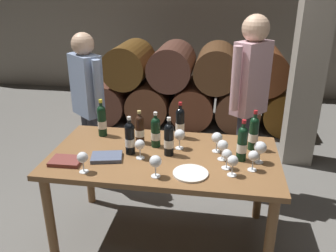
{
  "coord_description": "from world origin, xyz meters",
  "views": [
    {
      "loc": [
        0.4,
        -2.32,
        1.97
      ],
      "look_at": [
        0.0,
        0.2,
        0.91
      ],
      "focal_mm": 37.76,
      "sensor_mm": 36.0,
      "label": 1
    }
  ],
  "objects_px": {
    "wine_bottle_7": "(130,138)",
    "wine_glass_6": "(83,158)",
    "wine_glass_9": "(217,138)",
    "sommelier_presenting": "(250,93)",
    "wine_glass_1": "(233,162)",
    "wine_glass_2": "(156,162)",
    "wine_glass_7": "(227,155)",
    "wine_bottle_6": "(140,129)",
    "wine_bottle_1": "(180,123)",
    "leather_ledger": "(66,161)",
    "serving_plate": "(191,173)",
    "wine_bottle_4": "(242,143)",
    "wine_glass_8": "(223,146)",
    "taster_seated_left": "(88,99)",
    "tasting_notebook": "(107,157)",
    "wine_glass_3": "(253,157)",
    "wine_bottle_5": "(156,132)",
    "wine_glass_5": "(140,145)",
    "dining_table": "(164,165)",
    "wine_bottle_3": "(102,120)",
    "wine_glass_0": "(180,135)",
    "wine_glass_4": "(260,148)",
    "wine_bottle_0": "(254,133)",
    "wine_bottle_2": "(169,139)"
  },
  "relations": [
    {
      "from": "wine_glass_0",
      "to": "taster_seated_left",
      "type": "distance_m",
      "value": 1.13
    },
    {
      "from": "wine_bottle_7",
      "to": "sommelier_presenting",
      "type": "relative_size",
      "value": 0.17
    },
    {
      "from": "wine_bottle_1",
      "to": "wine_glass_6",
      "type": "distance_m",
      "value": 0.88
    },
    {
      "from": "dining_table",
      "to": "wine_glass_9",
      "type": "relative_size",
      "value": 10.89
    },
    {
      "from": "wine_glass_1",
      "to": "wine_glass_2",
      "type": "distance_m",
      "value": 0.51
    },
    {
      "from": "wine_bottle_0",
      "to": "wine_glass_8",
      "type": "relative_size",
      "value": 2.06
    },
    {
      "from": "wine_glass_0",
      "to": "wine_glass_4",
      "type": "distance_m",
      "value": 0.61
    },
    {
      "from": "wine_glass_8",
      "to": "tasting_notebook",
      "type": "distance_m",
      "value": 0.84
    },
    {
      "from": "wine_glass_3",
      "to": "wine_bottle_6",
      "type": "bearing_deg",
      "value": 159.77
    },
    {
      "from": "wine_glass_9",
      "to": "sommelier_presenting",
      "type": "distance_m",
      "value": 0.71
    },
    {
      "from": "wine_bottle_1",
      "to": "wine_glass_7",
      "type": "height_order",
      "value": "wine_bottle_1"
    },
    {
      "from": "wine_bottle_6",
      "to": "sommelier_presenting",
      "type": "bearing_deg",
      "value": 33.07
    },
    {
      "from": "wine_bottle_4",
      "to": "wine_glass_8",
      "type": "distance_m",
      "value": 0.14
    },
    {
      "from": "wine_bottle_2",
      "to": "taster_seated_left",
      "type": "distance_m",
      "value": 1.14
    },
    {
      "from": "wine_glass_1",
      "to": "wine_glass_5",
      "type": "distance_m",
      "value": 0.68
    },
    {
      "from": "wine_bottle_7",
      "to": "tasting_notebook",
      "type": "distance_m",
      "value": 0.22
    },
    {
      "from": "wine_glass_6",
      "to": "wine_glass_8",
      "type": "bearing_deg",
      "value": 19.68
    },
    {
      "from": "wine_glass_9",
      "to": "tasting_notebook",
      "type": "height_order",
      "value": "wine_glass_9"
    },
    {
      "from": "wine_bottle_5",
      "to": "wine_glass_2",
      "type": "distance_m",
      "value": 0.46
    },
    {
      "from": "taster_seated_left",
      "to": "wine_bottle_3",
      "type": "bearing_deg",
      "value": -56.92
    },
    {
      "from": "tasting_notebook",
      "to": "wine_bottle_4",
      "type": "bearing_deg",
      "value": -4.99
    },
    {
      "from": "wine_bottle_0",
      "to": "taster_seated_left",
      "type": "xyz_separation_m",
      "value": [
        -1.51,
        0.52,
        0.03
      ]
    },
    {
      "from": "wine_glass_7",
      "to": "taster_seated_left",
      "type": "relative_size",
      "value": 0.09
    },
    {
      "from": "wine_bottle_7",
      "to": "taster_seated_left",
      "type": "height_order",
      "value": "taster_seated_left"
    },
    {
      "from": "wine_bottle_6",
      "to": "wine_glass_2",
      "type": "xyz_separation_m",
      "value": [
        0.23,
        -0.5,
        -0.01
      ]
    },
    {
      "from": "wine_glass_3",
      "to": "wine_glass_7",
      "type": "height_order",
      "value": "wine_glass_3"
    },
    {
      "from": "wine_glass_2",
      "to": "wine_glass_3",
      "type": "relative_size",
      "value": 1.05
    },
    {
      "from": "wine_glass_9",
      "to": "wine_glass_1",
      "type": "bearing_deg",
      "value": -71.37
    },
    {
      "from": "wine_bottle_5",
      "to": "wine_glass_6",
      "type": "distance_m",
      "value": 0.62
    },
    {
      "from": "wine_bottle_3",
      "to": "wine_bottle_5",
      "type": "bearing_deg",
      "value": -15.98
    },
    {
      "from": "leather_ledger",
      "to": "serving_plate",
      "type": "bearing_deg",
      "value": -3.33
    },
    {
      "from": "wine_glass_3",
      "to": "wine_glass_9",
      "type": "xyz_separation_m",
      "value": [
        -0.25,
        0.25,
        0.01
      ]
    },
    {
      "from": "wine_bottle_3",
      "to": "wine_glass_6",
      "type": "distance_m",
      "value": 0.62
    },
    {
      "from": "wine_bottle_1",
      "to": "wine_glass_9",
      "type": "relative_size",
      "value": 1.97
    },
    {
      "from": "serving_plate",
      "to": "taster_seated_left",
      "type": "height_order",
      "value": "taster_seated_left"
    },
    {
      "from": "wine_glass_4",
      "to": "wine_bottle_1",
      "type": "bearing_deg",
      "value": 150.85
    },
    {
      "from": "wine_glass_6",
      "to": "wine_glass_9",
      "type": "relative_size",
      "value": 0.96
    },
    {
      "from": "leather_ledger",
      "to": "wine_bottle_1",
      "type": "bearing_deg",
      "value": 35.17
    },
    {
      "from": "wine_bottle_1",
      "to": "wine_glass_0",
      "type": "relative_size",
      "value": 1.95
    },
    {
      "from": "wine_bottle_7",
      "to": "wine_glass_7",
      "type": "relative_size",
      "value": 2.04
    },
    {
      "from": "dining_table",
      "to": "wine_glass_0",
      "type": "xyz_separation_m",
      "value": [
        0.1,
        0.12,
        0.2
      ]
    },
    {
      "from": "dining_table",
      "to": "sommelier_presenting",
      "type": "bearing_deg",
      "value": 49.25
    },
    {
      "from": "dining_table",
      "to": "leather_ledger",
      "type": "bearing_deg",
      "value": -160.61
    },
    {
      "from": "wine_glass_2",
      "to": "taster_seated_left",
      "type": "distance_m",
      "value": 1.35
    },
    {
      "from": "wine_glass_9",
      "to": "wine_glass_6",
      "type": "bearing_deg",
      "value": -152.66
    },
    {
      "from": "wine_glass_3",
      "to": "wine_glass_4",
      "type": "distance_m",
      "value": 0.13
    },
    {
      "from": "wine_bottle_7",
      "to": "wine_glass_6",
      "type": "relative_size",
      "value": 1.97
    },
    {
      "from": "leather_ledger",
      "to": "tasting_notebook",
      "type": "bearing_deg",
      "value": 19.31
    },
    {
      "from": "wine_glass_7",
      "to": "wine_glass_9",
      "type": "distance_m",
      "value": 0.26
    },
    {
      "from": "wine_bottle_4",
      "to": "wine_bottle_7",
      "type": "height_order",
      "value": "wine_bottle_4"
    }
  ]
}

